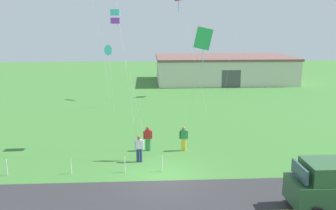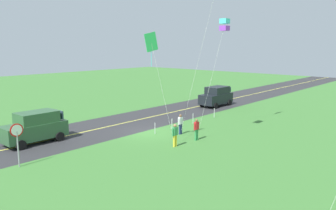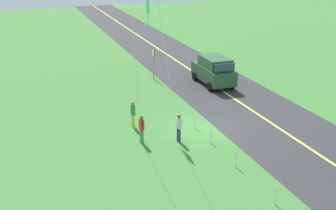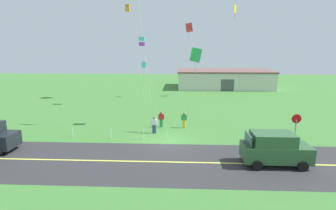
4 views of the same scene
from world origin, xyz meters
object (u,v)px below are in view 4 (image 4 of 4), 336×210
at_px(stop_sign, 296,123).
at_px(kite_red_low, 142,42).
at_px(kite_yellow_high, 196,56).
at_px(kite_green_far, 144,65).
at_px(kite_purple_back, 189,29).
at_px(kite_pink_drift, 235,11).
at_px(person_child_watcher, 184,119).
at_px(person_adult_companion, 154,124).
at_px(person_adult_near, 161,119).
at_px(kite_orange_near, 128,8).
at_px(car_suv_foreground, 275,148).
at_px(warehouse_distant, 223,79).

xyz_separation_m(stop_sign, kite_red_low, (-13.13, 5.27, 6.56)).
relative_size(kite_yellow_high, kite_green_far, 1.36).
relative_size(stop_sign, kite_red_low, 0.29).
bearing_deg(kite_green_far, kite_purple_back, -27.11).
relative_size(kite_yellow_high, kite_pink_drift, 0.54).
bearing_deg(person_child_watcher, kite_pink_drift, 5.59).
relative_size(person_adult_companion, kite_red_low, 0.18).
distance_m(person_adult_near, kite_orange_near, 17.00).
relative_size(person_child_watcher, kite_pink_drift, 0.11).
height_order(car_suv_foreground, kite_red_low, kite_red_low).
bearing_deg(stop_sign, kite_green_far, 125.78).
xyz_separation_m(kite_purple_back, warehouse_distant, (7.46, 14.86, -8.62)).
bearing_deg(car_suv_foreground, kite_purple_back, 103.50).
height_order(kite_green_far, kite_orange_near, kite_orange_near).
height_order(car_suv_foreground, kite_pink_drift, kite_pink_drift).
bearing_deg(kite_orange_near, person_adult_near, -64.68).
xyz_separation_m(kite_red_low, kite_purple_back, (4.97, 12.19, 2.01)).
distance_m(person_adult_near, person_child_watcher, 2.28).
xyz_separation_m(kite_yellow_high, kite_purple_back, (-0.12, 14.58, 3.36)).
height_order(person_child_watcher, warehouse_distant, warehouse_distant).
bearing_deg(car_suv_foreground, kite_pink_drift, 85.63).
bearing_deg(kite_yellow_high, stop_sign, -19.74).
height_order(car_suv_foreground, warehouse_distant, warehouse_distant).
xyz_separation_m(person_adult_companion, kite_green_far, (-3.42, 18.69, 4.31)).
distance_m(kite_pink_drift, warehouse_distant, 15.25).
relative_size(person_adult_near, kite_purple_back, 0.14).
relative_size(kite_green_far, kite_purple_back, 0.51).
distance_m(car_suv_foreground, kite_purple_back, 23.87).
distance_m(person_adult_near, kite_pink_drift, 24.33).
relative_size(person_adult_near, kite_orange_near, 0.12).
bearing_deg(kite_pink_drift, warehouse_distant, 88.29).
height_order(stop_sign, kite_yellow_high, kite_yellow_high).
height_order(kite_purple_back, warehouse_distant, kite_purple_back).
height_order(person_adult_companion, kite_orange_near, kite_orange_near).
xyz_separation_m(kite_yellow_high, warehouse_distant, (7.33, 29.44, -5.26)).
height_order(person_adult_near, kite_yellow_high, kite_yellow_high).
bearing_deg(kite_orange_near, person_adult_companion, -70.19).
bearing_deg(stop_sign, car_suv_foreground, -127.36).
bearing_deg(car_suv_foreground, person_adult_companion, 144.16).
height_order(kite_red_low, kite_purple_back, kite_purple_back).
distance_m(car_suv_foreground, person_adult_near, 11.66).
distance_m(stop_sign, kite_green_far, 26.17).
height_order(person_adult_companion, kite_purple_back, kite_purple_back).
relative_size(person_child_watcher, kite_orange_near, 0.12).
distance_m(kite_red_low, kite_green_far, 16.22).
distance_m(person_child_watcher, kite_yellow_high, 6.36).
relative_size(stop_sign, kite_yellow_high, 0.33).
height_order(person_adult_companion, kite_yellow_high, kite_yellow_high).
distance_m(kite_green_far, warehouse_distant, 18.66).
xyz_separation_m(stop_sign, kite_pink_drift, (-1.00, 22.48, 11.60)).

